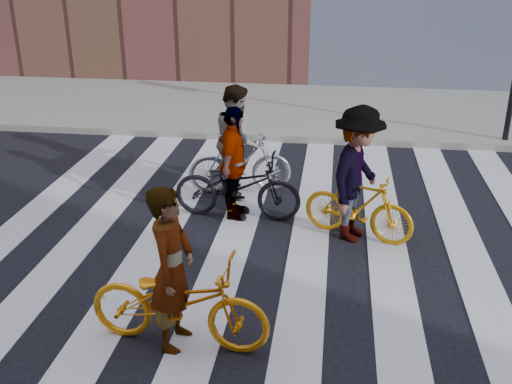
% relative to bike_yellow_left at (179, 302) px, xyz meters
% --- Properties ---
extents(ground, '(100.00, 100.00, 0.00)m').
position_rel_bike_yellow_left_xyz_m(ground, '(0.70, 2.08, -0.52)').
color(ground, black).
rests_on(ground, ground).
extents(sidewalk_far, '(100.00, 5.00, 0.15)m').
position_rel_bike_yellow_left_xyz_m(sidewalk_far, '(0.70, 9.58, -0.44)').
color(sidewalk_far, gray).
rests_on(sidewalk_far, ground).
extents(zebra_crosswalk, '(8.25, 10.00, 0.01)m').
position_rel_bike_yellow_left_xyz_m(zebra_crosswalk, '(0.70, 2.08, -0.51)').
color(zebra_crosswalk, silver).
rests_on(zebra_crosswalk, ground).
extents(bike_yellow_left, '(2.01, 0.85, 1.03)m').
position_rel_bike_yellow_left_xyz_m(bike_yellow_left, '(0.00, 0.00, 0.00)').
color(bike_yellow_left, orange).
rests_on(bike_yellow_left, ground).
extents(bike_silver_mid, '(1.82, 0.85, 1.05)m').
position_rel_bike_yellow_left_xyz_m(bike_silver_mid, '(-0.03, 4.25, 0.01)').
color(bike_silver_mid, '#AAACB4').
rests_on(bike_silver_mid, ground).
extents(bike_yellow_right, '(1.70, 1.02, 0.99)m').
position_rel_bike_yellow_left_xyz_m(bike_yellow_right, '(1.92, 2.78, -0.02)').
color(bike_yellow_right, orange).
rests_on(bike_yellow_right, ground).
extents(bike_dark_rear, '(2.01, 0.78, 1.04)m').
position_rel_bike_yellow_left_xyz_m(bike_dark_rear, '(0.08, 3.24, 0.00)').
color(bike_dark_rear, black).
rests_on(bike_dark_rear, ground).
extents(rider_left, '(0.49, 0.70, 1.82)m').
position_rel_bike_yellow_left_xyz_m(rider_left, '(-0.05, 0.00, 0.40)').
color(rider_left, slate).
rests_on(rider_left, ground).
extents(rider_mid, '(0.89, 1.04, 1.87)m').
position_rel_bike_yellow_left_xyz_m(rider_mid, '(-0.08, 4.25, 0.42)').
color(rider_mid, slate).
rests_on(rider_mid, ground).
extents(rider_right, '(1.14, 1.45, 1.97)m').
position_rel_bike_yellow_left_xyz_m(rider_right, '(1.87, 2.78, 0.47)').
color(rider_right, slate).
rests_on(rider_right, ground).
extents(rider_rear, '(0.48, 1.06, 1.78)m').
position_rel_bike_yellow_left_xyz_m(rider_rear, '(0.03, 3.24, 0.37)').
color(rider_rear, slate).
rests_on(rider_rear, ground).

